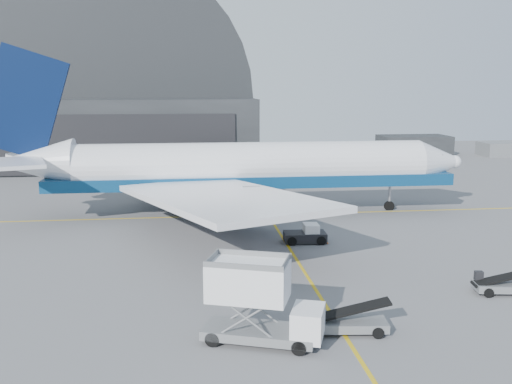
{
  "coord_description": "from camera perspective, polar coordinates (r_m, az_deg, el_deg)",
  "views": [
    {
      "loc": [
        -8.77,
        -41.45,
        14.17
      ],
      "look_at": [
        -2.57,
        9.96,
        4.5
      ],
      "focal_mm": 40.0,
      "sensor_mm": 36.0,
      "label": 1
    }
  ],
  "objects": [
    {
      "name": "ground",
      "position": [
        44.68,
        4.85,
        -7.95
      ],
      "size": [
        200.0,
        200.0,
        0.0
      ],
      "primitive_type": "plane",
      "color": "#565659",
      "rests_on": "ground"
    },
    {
      "name": "hangar",
      "position": [
        107.32,
        -14.09,
        7.79
      ],
      "size": [
        50.0,
        28.3,
        28.0
      ],
      "color": "black",
      "rests_on": "ground"
    },
    {
      "name": "airliner",
      "position": [
        62.99,
        -2.33,
        2.4
      ],
      "size": [
        53.15,
        51.54,
        18.65
      ],
      "color": "white",
      "rests_on": "ground"
    },
    {
      "name": "distant_bldg_b",
      "position": [
        127.47,
        23.23,
        3.34
      ],
      "size": [
        8.0,
        6.0,
        2.8
      ],
      "primitive_type": "cube",
      "color": "slate",
      "rests_on": "ground"
    },
    {
      "name": "taxi_lines",
      "position": [
        56.62,
        2.26,
        -3.91
      ],
      "size": [
        80.0,
        42.12,
        0.02
      ],
      "color": "gold",
      "rests_on": "ground"
    },
    {
      "name": "distant_bldg_a",
      "position": [
        123.53,
        15.45,
        3.61
      ],
      "size": [
        14.0,
        8.0,
        4.0
      ],
      "primitive_type": "cube",
      "color": "black",
      "rests_on": "ground"
    },
    {
      "name": "catering_truck",
      "position": [
        32.2,
        0.25,
        -11.0
      ],
      "size": [
        7.13,
        4.54,
        4.6
      ],
      "rotation": [
        0.0,
        0.0,
        -0.34
      ],
      "color": "slate",
      "rests_on": "ground"
    },
    {
      "name": "pushback_tug",
      "position": [
        52.65,
        5.03,
        -4.33
      ],
      "size": [
        3.89,
        2.38,
        1.76
      ],
      "rotation": [
        0.0,
        0.0,
        -0.04
      ],
      "color": "black",
      "rests_on": "ground"
    },
    {
      "name": "traffic_cone",
      "position": [
        52.58,
        7.02,
        -4.85
      ],
      "size": [
        0.38,
        0.38,
        0.55
      ],
      "color": "#F05807",
      "rests_on": "ground"
    },
    {
      "name": "belt_loader_b",
      "position": [
        43.59,
        24.02,
        -8.5
      ],
      "size": [
        5.31,
        2.43,
        1.99
      ],
      "rotation": [
        0.0,
        0.0,
        -0.15
      ],
      "color": "slate",
      "rests_on": "ground"
    },
    {
      "name": "belt_loader_a",
      "position": [
        34.36,
        8.71,
        -12.78
      ],
      "size": [
        5.36,
        2.29,
        2.01
      ],
      "rotation": [
        0.0,
        0.0,
        -0.1
      ],
      "color": "slate",
      "rests_on": "ground"
    }
  ]
}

